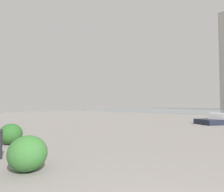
{
  "coord_description": "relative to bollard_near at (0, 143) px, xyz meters",
  "views": [
    {
      "loc": [
        -0.33,
        1.25,
        1.51
      ],
      "look_at": [
        7.73,
        -7.64,
        2.04
      ],
      "focal_mm": 29.88,
      "sensor_mm": 36.0,
      "label": 1
    }
  ],
  "objects": [
    {
      "name": "shrub_tall",
      "position": [
        1.85,
        -0.93,
        -0.05
      ],
      "size": [
        0.9,
        0.81,
        0.77
      ],
      "color": "#2D6628",
      "rests_on": "ground"
    },
    {
      "name": "bollard_near",
      "position": [
        0.0,
        0.0,
        0.0
      ],
      "size": [
        0.13,
        0.13,
        0.83
      ],
      "color": "#232328",
      "rests_on": "ground"
    },
    {
      "name": "shrub_wide",
      "position": [
        -1.48,
        -0.12,
        -0.04
      ],
      "size": [
        0.94,
        0.84,
        0.79
      ],
      "color": "#387533",
      "rests_on": "ground"
    },
    {
      "name": "boat",
      "position": [
        -2.18,
        -14.18,
        -0.22
      ],
      "size": [
        2.96,
        3.44,
        0.95
      ],
      "color": "#1E2333",
      "rests_on": "ground"
    }
  ]
}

